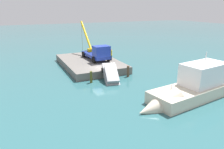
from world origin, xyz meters
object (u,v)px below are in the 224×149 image
at_px(crane_truck, 97,52).
at_px(moored_yacht, 188,94).
at_px(dock_worker, 111,54).
at_px(salvaged_car, 111,77).

distance_m(crane_truck, moored_yacht, 16.78).
distance_m(dock_worker, salvaged_car, 7.75).
distance_m(crane_truck, salvaged_car, 8.23).
bearing_deg(moored_yacht, salvaged_car, -148.83).
bearing_deg(crane_truck, moored_yacht, 13.30).
height_order(salvaged_car, moored_yacht, moored_yacht).
bearing_deg(salvaged_car, moored_yacht, 31.17).
bearing_deg(dock_worker, crane_truck, -117.08).
relative_size(salvaged_car, moored_yacht, 0.31).
height_order(crane_truck, moored_yacht, crane_truck).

